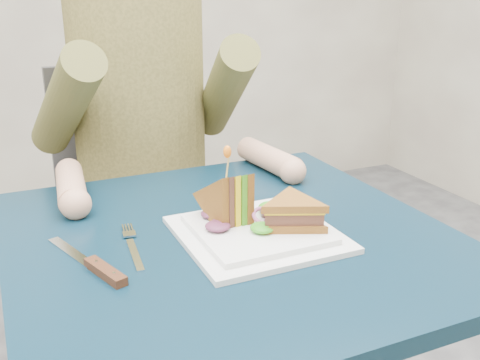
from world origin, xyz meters
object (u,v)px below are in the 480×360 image
table (229,273)px  chair (138,203)px  knife (98,268)px  sandwich_flat (293,213)px  sandwich_upright (228,202)px  plate (257,232)px  diner (140,80)px  fork (133,247)px

table → chair: (0.00, 0.67, -0.11)m
chair → knife: chair is taller
sandwich_flat → sandwich_upright: 0.12m
plate → sandwich_flat: sandwich_flat is taller
table → diner: diner is taller
diner → plate: diner is taller
plate → fork: plate is taller
table → chair: chair is taller
chair → diner: bearing=-90.0°
plate → sandwich_upright: bearing=128.5°
diner → table: bearing=-90.0°
sandwich_flat → table: bearing=147.9°
sandwich_flat → sandwich_upright: size_ratio=1.26×
chair → sandwich_flat: (0.09, -0.73, 0.23)m
table → chair: bearing=90.0°
chair → plate: size_ratio=3.58×
chair → knife: size_ratio=4.32×
fork → diner: bearing=72.9°
diner → sandwich_flat: size_ratio=4.36×
diner → fork: bearing=-107.1°
fork → chair: bearing=75.7°
chair → fork: chair is taller
chair → sandwich_flat: size_ratio=5.45×
chair → fork: (-0.17, -0.66, 0.19)m
table → diner: size_ratio=1.01×
diner → plate: 0.62m
table → diner: (-0.00, 0.56, 0.26)m
sandwich_flat → fork: (-0.26, 0.07, -0.04)m
table → chair: 0.68m
plate → diner: bearing=93.7°
table → fork: size_ratio=4.18×
fork → knife: 0.09m
diner → sandwich_flat: 0.64m
fork → knife: (-0.07, -0.05, 0.00)m
table → knife: size_ratio=3.49×
table → sandwich_upright: size_ratio=5.53×
chair → sandwich_flat: chair is taller
table → sandwich_upright: bearing=77.7°
plate → fork: bearing=167.7°
sandwich_upright → plate: bearing=-51.5°
table → sandwich_flat: bearing=-32.1°
table → plate: (0.04, -0.03, 0.09)m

